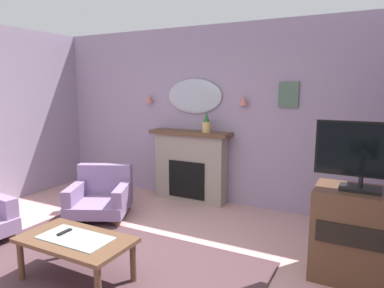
{
  "coord_description": "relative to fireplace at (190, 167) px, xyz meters",
  "views": [
    {
      "loc": [
        2.35,
        -2.07,
        1.86
      ],
      "look_at": [
        0.34,
        1.78,
        1.14
      ],
      "focal_mm": 32.38,
      "sensor_mm": 36.0,
      "label": 1
    }
  ],
  "objects": [
    {
      "name": "patterned_rug",
      "position": [
        0.23,
        -2.61,
        -0.56
      ],
      "size": [
        3.2,
        2.4,
        0.01
      ],
      "primitive_type": "cube",
      "color": "#4C3338",
      "rests_on": "ground"
    },
    {
      "name": "framed_picture",
      "position": [
        1.5,
        0.15,
        1.18
      ],
      "size": [
        0.28,
        0.03,
        0.36
      ],
      "primitive_type": "cube",
      "color": "#4C6B56"
    },
    {
      "name": "tv_cabinet",
      "position": [
        2.53,
        -1.34,
        -0.12
      ],
      "size": [
        0.8,
        0.57,
        0.9
      ],
      "color": "brown",
      "rests_on": "ground"
    },
    {
      "name": "wall_back",
      "position": [
        0.23,
        0.22,
        0.83
      ],
      "size": [
        6.7,
        0.1,
        2.81
      ],
      "primitive_type": "cube",
      "color": "#9E8CA8",
      "rests_on": "ground"
    },
    {
      "name": "coffee_table",
      "position": [
        0.16,
        -2.65,
        -0.19
      ],
      "size": [
        1.1,
        0.6,
        0.45
      ],
      "color": "brown",
      "rests_on": "ground"
    },
    {
      "name": "fireplace",
      "position": [
        0.0,
        0.0,
        0.0
      ],
      "size": [
        1.36,
        0.36,
        1.16
      ],
      "color": "gray",
      "rests_on": "ground"
    },
    {
      "name": "tv_flatscreen",
      "position": [
        2.53,
        -1.37,
        0.68
      ],
      "size": [
        0.84,
        0.24,
        0.65
      ],
      "color": "black",
      "rests_on": "tv_cabinet"
    },
    {
      "name": "tv_remote",
      "position": [
        -0.01,
        -2.62,
        -0.12
      ],
      "size": [
        0.04,
        0.16,
        0.02
      ],
      "primitive_type": "cube",
      "color": "black",
      "rests_on": "coffee_table"
    },
    {
      "name": "armchair_beside_couch",
      "position": [
        -0.84,
        -1.2,
        -0.27
      ],
      "size": [
        1.08,
        1.09,
        0.71
      ],
      "color": "gray",
      "rests_on": "ground"
    },
    {
      "name": "mantel_vase_centre",
      "position": [
        0.3,
        -0.03,
        0.73
      ],
      "size": [
        0.13,
        0.13,
        0.32
      ],
      "color": "tan",
      "rests_on": "fireplace"
    },
    {
      "name": "wall_sconce_left",
      "position": [
        -0.85,
        0.09,
        1.09
      ],
      "size": [
        0.14,
        0.14,
        0.14
      ],
      "primitive_type": "cone",
      "color": "#D17066"
    },
    {
      "name": "wall_mirror",
      "position": [
        -0.0,
        0.14,
        1.14
      ],
      "size": [
        0.96,
        0.06,
        0.56
      ],
      "primitive_type": "ellipsoid",
      "color": "#B2BCC6"
    },
    {
      "name": "wall_sconce_right",
      "position": [
        0.85,
        0.09,
        1.09
      ],
      "size": [
        0.14,
        0.14,
        0.14
      ],
      "primitive_type": "cone",
      "color": "#D17066"
    }
  ]
}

